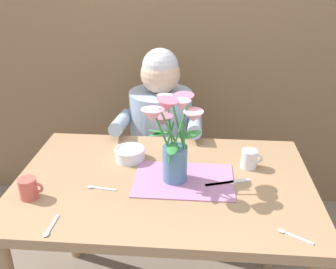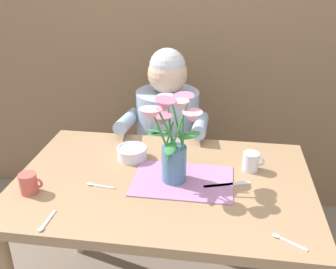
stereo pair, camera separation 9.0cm
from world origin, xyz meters
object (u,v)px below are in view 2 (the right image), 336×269
ceramic_bowl (132,152)px  coffee_cup (251,162)px  dinner_knife (227,185)px  ceramic_mug (29,183)px  flower_vase (172,135)px  seated_person (167,148)px

ceramic_bowl → coffee_cup: 0.52m
dinner_knife → ceramic_mug: ceramic_mug is taller
flower_vase → ceramic_bowl: size_ratio=2.74×
flower_vase → ceramic_bowl: flower_vase is taller
seated_person → coffee_cup: bearing=-45.5°
flower_vase → ceramic_bowl: (-0.20, 0.16, -0.18)m
flower_vase → seated_person: bearing=100.1°
flower_vase → dinner_knife: bearing=-0.7°
ceramic_bowl → coffee_cup: (0.52, -0.02, 0.01)m
seated_person → ceramic_mug: bearing=-115.0°
seated_person → ceramic_bowl: 0.51m
dinner_knife → coffee_cup: size_ratio=2.04×
dinner_knife → coffee_cup: (0.10, 0.14, 0.04)m
dinner_knife → ceramic_mug: (-0.75, -0.16, 0.04)m
flower_vase → ceramic_mug: flower_vase is taller
flower_vase → coffee_cup: bearing=22.9°
seated_person → ceramic_bowl: (-0.09, -0.46, 0.21)m
ceramic_bowl → dinner_knife: (0.42, -0.16, -0.03)m
ceramic_bowl → dinner_knife: ceramic_bowl is taller
ceramic_bowl → seated_person: bearing=78.9°
seated_person → ceramic_bowl: size_ratio=8.35×
seated_person → dinner_knife: (0.33, -0.62, 0.18)m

